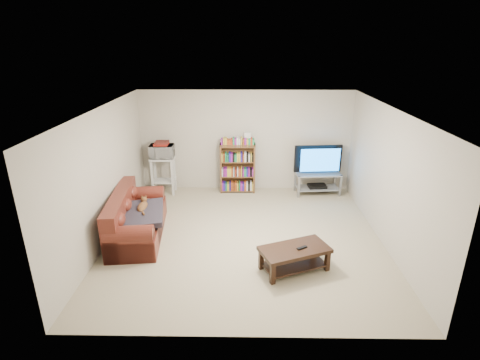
{
  "coord_description": "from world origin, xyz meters",
  "views": [
    {
      "loc": [
        0.0,
        -6.17,
        3.49
      ],
      "look_at": [
        -0.1,
        0.4,
        1.0
      ],
      "focal_mm": 28.0,
      "sensor_mm": 36.0,
      "label": 1
    }
  ],
  "objects_px": {
    "coffee_table": "(294,255)",
    "bookshelf": "(238,167)",
    "sofa": "(134,221)",
    "tv_stand": "(318,180)"
  },
  "relations": [
    {
      "from": "sofa",
      "to": "bookshelf",
      "type": "height_order",
      "value": "bookshelf"
    },
    {
      "from": "sofa",
      "to": "coffee_table",
      "type": "bearing_deg",
      "value": -26.75
    },
    {
      "from": "sofa",
      "to": "tv_stand",
      "type": "bearing_deg",
      "value": 22.8
    },
    {
      "from": "sofa",
      "to": "tv_stand",
      "type": "height_order",
      "value": "sofa"
    },
    {
      "from": "coffee_table",
      "to": "tv_stand",
      "type": "bearing_deg",
      "value": 51.51
    },
    {
      "from": "coffee_table",
      "to": "bookshelf",
      "type": "distance_m",
      "value": 3.44
    },
    {
      "from": "sofa",
      "to": "coffee_table",
      "type": "height_order",
      "value": "sofa"
    },
    {
      "from": "sofa",
      "to": "bookshelf",
      "type": "bearing_deg",
      "value": 43.19
    },
    {
      "from": "sofa",
      "to": "coffee_table",
      "type": "distance_m",
      "value": 3.06
    },
    {
      "from": "sofa",
      "to": "coffee_table",
      "type": "relative_size",
      "value": 1.7
    }
  ]
}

